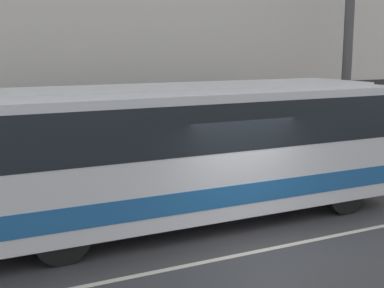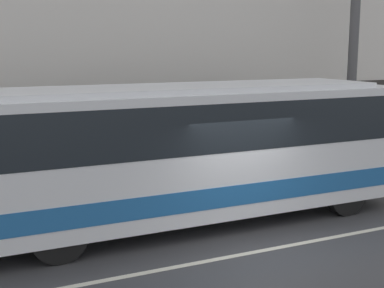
% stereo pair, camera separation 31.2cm
% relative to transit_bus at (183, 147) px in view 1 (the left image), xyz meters
% --- Properties ---
extents(ground_plane, '(60.00, 60.00, 0.00)m').
position_rel_transit_bus_xyz_m(ground_plane, '(0.82, -2.27, -1.79)').
color(ground_plane, '#38383A').
extents(sidewalk, '(60.00, 2.58, 0.16)m').
position_rel_transit_bus_xyz_m(sidewalk, '(0.82, 3.02, -1.71)').
color(sidewalk, gray).
rests_on(sidewalk, ground_plane).
extents(lane_stripe, '(54.00, 0.14, 0.01)m').
position_rel_transit_bus_xyz_m(lane_stripe, '(0.82, -2.27, -1.78)').
color(lane_stripe, beige).
rests_on(lane_stripe, ground_plane).
extents(transit_bus, '(10.89, 2.60, 3.17)m').
position_rel_transit_bus_xyz_m(transit_bus, '(0.00, 0.00, 0.00)').
color(transit_bus, silver).
rests_on(transit_bus, ground_plane).
extents(utility_pole_near, '(0.30, 0.30, 8.24)m').
position_rel_transit_bus_xyz_m(utility_pole_near, '(7.10, 2.56, 2.49)').
color(utility_pole_near, '#4C4C4F').
rests_on(utility_pole_near, sidewalk).
extents(pedestrian_waiting, '(0.36, 0.36, 1.69)m').
position_rel_transit_bus_xyz_m(pedestrian_waiting, '(1.42, 3.73, -0.84)').
color(pedestrian_waiting, '#333338').
rests_on(pedestrian_waiting, sidewalk).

